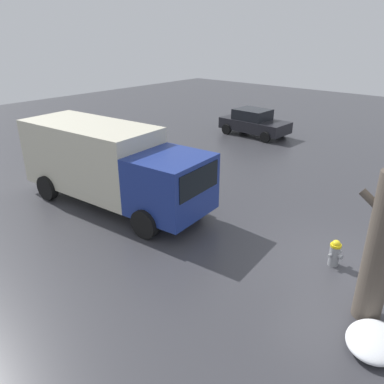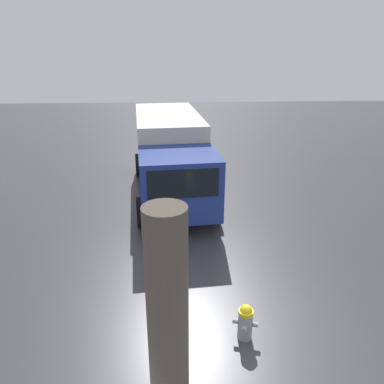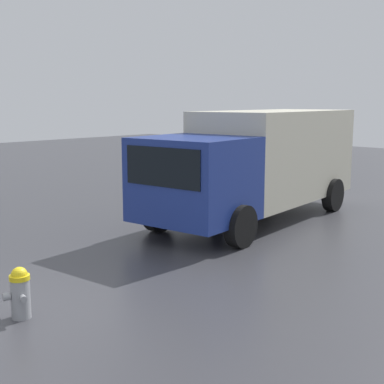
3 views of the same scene
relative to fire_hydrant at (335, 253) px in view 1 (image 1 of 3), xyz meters
The scene contains 7 objects.
ground_plane 0.38m from the fire_hydrant, 17.78° to the right, with size 60.00×60.00×0.00m, color #38383D.
fire_hydrant is the anchor object (origin of this frame).
tree_trunk 2.29m from the fire_hydrant, 132.41° to the left, with size 0.89×0.59×3.31m.
delivery_truck 7.70m from the fire_hydrant, 10.42° to the left, with size 7.34×3.06×2.76m.
pedestrian 5.92m from the fire_hydrant, 12.46° to the left, with size 0.37×0.37×1.70m.
parked_car 13.36m from the fire_hydrant, 48.61° to the right, with size 4.00×2.12×1.50m.
snow_pile_by_hydrant 2.82m from the fire_hydrant, 127.45° to the left, with size 1.05×1.28×0.31m.
Camera 1 is at (-2.64, 8.70, 5.68)m, focal length 35.00 mm.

